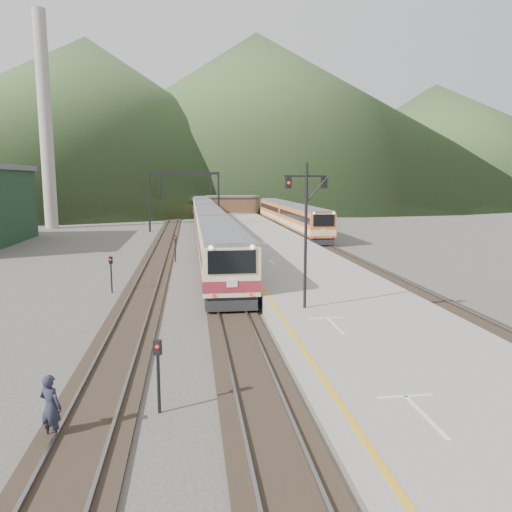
{
  "coord_description": "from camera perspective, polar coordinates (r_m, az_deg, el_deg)",
  "views": [
    {
      "loc": [
        -2.03,
        -13.24,
        6.95
      ],
      "look_at": [
        2.18,
        18.8,
        2.0
      ],
      "focal_mm": 35.0,
      "sensor_mm": 36.0,
      "label": 1
    }
  ],
  "objects": [
    {
      "name": "gantry_far",
      "position": [
        93.26,
        -8.05,
        7.79
      ],
      "size": [
        9.55,
        0.25,
        8.0
      ],
      "color": "black",
      "rests_on": "ground"
    },
    {
      "name": "hill_b",
      "position": [
        247.24,
        0.03,
        15.81
      ],
      "size": [
        220.0,
        220.0,
        75.0
      ],
      "primitive_type": "cone",
      "color": "#364C27",
      "rests_on": "ground"
    },
    {
      "name": "track_second",
      "position": [
        55.36,
        6.73,
        1.51
      ],
      "size": [
        2.6,
        200.0,
        0.23
      ],
      "color": "black",
      "rests_on": "ground"
    },
    {
      "name": "second_train",
      "position": [
        69.61,
        3.76,
        4.51
      ],
      "size": [
        2.7,
        36.85,
        3.3
      ],
      "color": "orange",
      "rests_on": "track_second"
    },
    {
      "name": "platform",
      "position": [
        52.21,
        0.98,
        1.61
      ],
      "size": [
        8.0,
        100.0,
        1.0
      ],
      "primitive_type": "cube",
      "color": "gray",
      "rests_on": "ground"
    },
    {
      "name": "hill_a",
      "position": [
        208.04,
        -18.56,
        14.63
      ],
      "size": [
        180.0,
        180.0,
        60.0
      ],
      "primitive_type": "cone",
      "color": "#364C27",
      "rests_on": "ground"
    },
    {
      "name": "ground",
      "position": [
        15.09,
        1.14,
        -18.71
      ],
      "size": [
        400.0,
        400.0,
        0.0
      ],
      "primitive_type": "plane",
      "color": "#47423D",
      "rests_on": "ground"
    },
    {
      "name": "main_train",
      "position": [
        66.13,
        -5.71,
        4.43
      ],
      "size": [
        3.0,
        82.13,
        3.66
      ],
      "color": "beige",
      "rests_on": "track_main"
    },
    {
      "name": "track_far",
      "position": [
        53.77,
        -10.58,
        1.21
      ],
      "size": [
        2.6,
        200.0,
        0.23
      ],
      "color": "black",
      "rests_on": "ground"
    },
    {
      "name": "gantry_near",
      "position": [
        68.26,
        -8.23,
        7.48
      ],
      "size": [
        9.55,
        0.25,
        8.0
      ],
      "color": "black",
      "rests_on": "ground"
    },
    {
      "name": "hill_c",
      "position": [
        250.43,
        19.59,
        12.35
      ],
      "size": [
        160.0,
        160.0,
        50.0
      ],
      "primitive_type": "cone",
      "color": "#364C27",
      "rests_on": "ground"
    },
    {
      "name": "track_main",
      "position": [
        53.73,
        -5.25,
        1.31
      ],
      "size": [
        2.6,
        200.0,
        0.23
      ],
      "color": "black",
      "rests_on": "ground"
    },
    {
      "name": "smokestack",
      "position": [
        78.27,
        -22.93,
        13.94
      ],
      "size": [
        1.8,
        1.8,
        30.0
      ],
      "primitive_type": "cylinder",
      "color": "#9E998E",
      "rests_on": "ground"
    },
    {
      "name": "signal_mast",
      "position": [
        22.98,
        5.73,
        4.06
      ],
      "size": [
        2.16,
        0.64,
        6.71
      ],
      "color": "black",
      "rests_on": "platform"
    },
    {
      "name": "short_signal_a",
      "position": [
        15.44,
        -11.13,
        -12.27
      ],
      "size": [
        0.27,
        0.23,
        2.27
      ],
      "color": "black",
      "rests_on": "ground"
    },
    {
      "name": "station_shed",
      "position": [
        91.67,
        -2.71,
        5.96
      ],
      "size": [
        9.4,
        4.4,
        3.1
      ],
      "color": "brown",
      "rests_on": "platform"
    },
    {
      "name": "short_signal_b",
      "position": [
        42.9,
        -9.21,
        1.25
      ],
      "size": [
        0.26,
        0.22,
        2.27
      ],
      "color": "black",
      "rests_on": "ground"
    },
    {
      "name": "short_signal_c",
      "position": [
        32.05,
        -16.23,
        -1.5
      ],
      "size": [
        0.26,
        0.23,
        2.27
      ],
      "color": "black",
      "rests_on": "ground"
    },
    {
      "name": "worker",
      "position": [
        15.05,
        -22.41,
        -15.66
      ],
      "size": [
        0.79,
        0.69,
        1.82
      ],
      "primitive_type": "imported",
      "rotation": [
        0.0,
        0.0,
        2.67
      ],
      "color": "#212432",
      "rests_on": "ground"
    }
  ]
}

